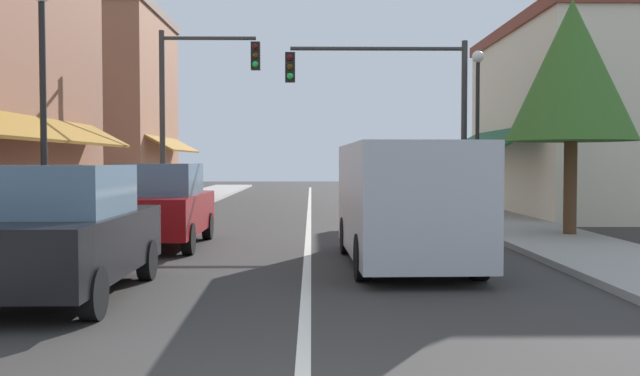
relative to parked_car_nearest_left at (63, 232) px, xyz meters
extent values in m
plane|color=#33302D|center=(3.22, 12.81, -0.88)|extent=(80.00, 80.00, 0.00)
cube|color=#A39E99|center=(-2.28, 12.81, -0.82)|extent=(2.60, 56.00, 0.12)
cube|color=gray|center=(8.72, 12.81, -0.82)|extent=(2.60, 56.00, 0.12)
cube|color=silver|center=(3.22, 12.81, -0.88)|extent=(0.14, 52.00, 0.01)
cube|color=slate|center=(-3.64, 6.81, 0.52)|extent=(0.08, 10.64, 1.80)
cube|color=olive|center=(-3.03, 6.81, 1.72)|extent=(1.27, 11.76, 0.73)
cube|color=slate|center=(-3.64, 9.89, 4.29)|extent=(0.08, 1.10, 1.30)
cube|color=beige|center=(12.09, 14.81, 2.19)|extent=(4.12, 10.00, 6.13)
cube|color=brown|center=(12.09, 14.81, 5.45)|extent=(4.32, 10.20, 0.40)
cube|color=slate|center=(10.08, 14.81, 0.52)|extent=(0.08, 7.60, 1.80)
cube|color=#194C2D|center=(9.47, 14.81, 1.72)|extent=(1.27, 8.40, 0.73)
cube|color=slate|center=(10.08, 12.61, 3.54)|extent=(0.08, 1.10, 1.30)
cube|color=slate|center=(10.08, 17.01, 3.54)|extent=(0.08, 1.10, 1.30)
cube|color=#8E5B42|center=(-5.71, 22.81, 3.28)|extent=(4.26, 8.00, 8.32)
cube|color=brown|center=(-5.71, 22.81, 7.64)|extent=(4.46, 8.20, 0.40)
cube|color=slate|center=(-3.64, 22.81, 0.52)|extent=(0.08, 6.08, 1.80)
cube|color=olive|center=(-3.03, 22.81, 1.72)|extent=(1.27, 6.72, 0.73)
cube|color=slate|center=(-3.64, 21.05, 5.11)|extent=(0.08, 1.10, 1.30)
cube|color=slate|center=(-3.64, 24.57, 5.11)|extent=(0.08, 1.10, 1.30)
cube|color=black|center=(0.00, 0.03, -0.17)|extent=(1.75, 4.11, 0.80)
cube|color=slate|center=(0.00, -0.07, 0.56)|extent=(1.54, 2.01, 0.66)
cylinder|color=black|center=(-0.80, 1.37, -0.57)|extent=(0.21, 0.62, 0.62)
cylinder|color=black|center=(0.78, 1.38, -0.57)|extent=(0.21, 0.62, 0.62)
cylinder|color=black|center=(0.80, -1.32, -0.57)|extent=(0.21, 0.62, 0.62)
cube|color=maroon|center=(0.11, 5.56, -0.17)|extent=(1.77, 4.12, 0.80)
cube|color=slate|center=(0.11, 5.46, 0.56)|extent=(1.54, 2.02, 0.66)
cylinder|color=black|center=(-0.70, 6.91, -0.57)|extent=(0.21, 0.62, 0.62)
cylinder|color=black|center=(0.88, 6.93, -0.57)|extent=(0.21, 0.62, 0.62)
cylinder|color=black|center=(-0.67, 4.20, -0.57)|extent=(0.21, 0.62, 0.62)
cylinder|color=black|center=(0.91, 4.22, -0.57)|extent=(0.21, 0.62, 0.62)
cube|color=#B2B7BC|center=(4.92, 2.82, 0.29)|extent=(2.10, 5.05, 1.90)
cube|color=slate|center=(4.85, 5.22, 0.72)|extent=(1.73, 0.32, 0.84)
cube|color=black|center=(4.85, 5.40, -0.40)|extent=(1.87, 0.25, 0.24)
cylinder|color=black|center=(4.00, 4.34, -0.52)|extent=(0.26, 0.73, 0.72)
cylinder|color=black|center=(5.76, 4.39, -0.52)|extent=(0.26, 0.73, 0.72)
cylinder|color=black|center=(4.08, 1.24, -0.52)|extent=(0.26, 0.73, 0.72)
cylinder|color=black|center=(5.84, 1.29, -0.52)|extent=(0.26, 0.73, 0.72)
cylinder|color=#333333|center=(8.02, 12.23, 1.88)|extent=(0.18, 0.18, 5.53)
cylinder|color=#333333|center=(5.34, 12.23, 4.40)|extent=(5.37, 0.12, 0.12)
cube|color=black|center=(2.65, 12.05, 3.80)|extent=(0.30, 0.24, 0.90)
sphere|color=#420F0F|center=(2.65, 11.92, 4.08)|extent=(0.20, 0.20, 0.20)
sphere|color=#3D2D0C|center=(2.65, 11.92, 3.80)|extent=(0.20, 0.20, 0.20)
sphere|color=green|center=(2.65, 11.92, 3.52)|extent=(0.20, 0.20, 0.20)
cylinder|color=#333333|center=(-1.58, 13.60, 2.16)|extent=(0.18, 0.18, 6.07)
cylinder|color=#333333|center=(-0.04, 13.60, 4.94)|extent=(3.07, 0.12, 0.12)
cube|color=black|center=(1.49, 13.42, 4.34)|extent=(0.30, 0.24, 0.90)
sphere|color=#420F0F|center=(1.49, 13.29, 4.62)|extent=(0.20, 0.20, 0.20)
sphere|color=#3D2D0C|center=(1.49, 13.29, 4.34)|extent=(0.20, 0.20, 0.20)
sphere|color=green|center=(1.49, 13.29, 4.06)|extent=(0.20, 0.20, 0.20)
cylinder|color=black|center=(-1.67, 3.73, 1.49)|extent=(0.12, 0.12, 4.75)
cylinder|color=black|center=(8.31, 11.70, 1.51)|extent=(0.12, 0.12, 4.78)
sphere|color=white|center=(8.31, 11.70, 4.08)|extent=(0.36, 0.36, 0.36)
cylinder|color=#4C331E|center=(9.35, 6.90, 0.49)|extent=(0.30, 0.30, 2.73)
cone|color=#386626|center=(9.35, 6.90, 3.05)|extent=(2.98, 2.98, 3.28)
camera|label=1|loc=(3.30, -9.21, 0.94)|focal=38.98mm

